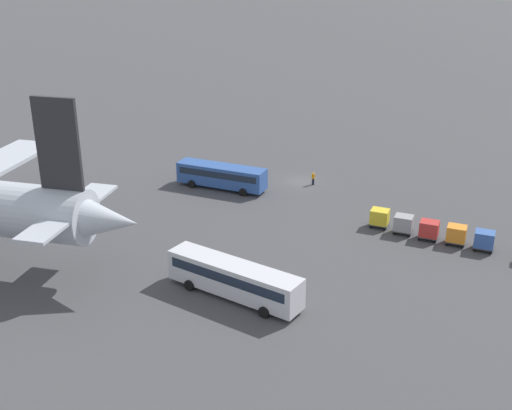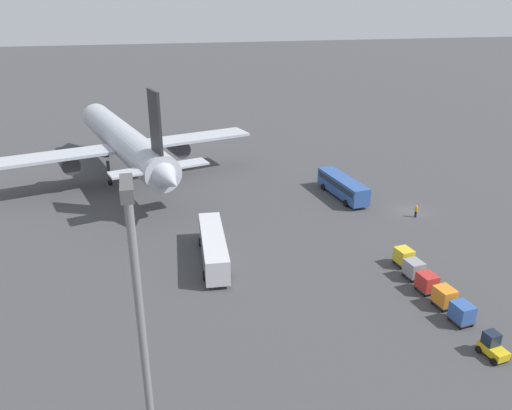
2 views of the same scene
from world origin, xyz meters
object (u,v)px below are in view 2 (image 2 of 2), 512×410
Objects in this scene: shuttle_bus_near at (343,185)px; shuttle_bus_far at (213,246)px; worker_person at (416,211)px; cargo_cart_blue at (462,312)px; baggage_tug at (493,346)px; cargo_cart_orange at (444,296)px; cargo_cart_red at (427,282)px; cargo_cart_grey at (414,268)px; cargo_cart_yellow at (404,256)px; airplane at (124,141)px.

shuttle_bus_near is 0.89× the size of shuttle_bus_far.
worker_person is 0.80× the size of cargo_cart_blue.
cargo_cart_orange is (7.35, -0.26, 0.25)m from baggage_tug.
cargo_cart_blue is (-22.89, 8.91, 0.32)m from worker_person.
shuttle_bus_far is 24.90m from cargo_cart_orange.
cargo_cart_red is 1.00× the size of cargo_cart_grey.
shuttle_bus_far is 6.06× the size of cargo_cart_yellow.
baggage_tug is 4.59m from cargo_cart_blue.
cargo_cart_yellow is (11.11, -0.35, 0.00)m from cargo_cart_blue.
cargo_cart_red is at bearing 177.22° from cargo_cart_grey.
cargo_cart_orange is at bearing -120.84° from shuttle_bus_far.
shuttle_bus_far is at bearing 72.91° from cargo_cart_yellow.
cargo_cart_yellow is at bearing -7.94° from cargo_cart_grey.
cargo_cart_blue is (-17.41, -20.13, -0.75)m from shuttle_bus_far.
cargo_cart_blue is at bearing -10.47° from baggage_tug.
cargo_cart_grey is at bearing 169.36° from shuttle_bus_near.
shuttle_bus_far is at bearing 34.86° from baggage_tug.
cargo_cart_blue is 5.56m from cargo_cart_red.
baggage_tug is 10.14m from cargo_cart_red.
cargo_cart_grey and cargo_cart_yellow have the same top height.
baggage_tug is 1.17× the size of cargo_cart_red.
baggage_tug reaches higher than worker_person.
worker_person is at bearing -74.16° from shuttle_bus_far.
shuttle_bus_far is at bearing 65.70° from cargo_cart_grey.
worker_person is 0.80× the size of cargo_cart_orange.
shuttle_bus_far reaches higher than shuttle_bus_near.
cargo_cart_grey is 1.00× the size of cargo_cart_yellow.
cargo_cart_red is at bearing 174.63° from cargo_cart_yellow.
worker_person is at bearing -23.90° from cargo_cart_orange.
baggage_tug is at bearing -165.94° from airplane.
cargo_cart_grey is at bearing -158.59° from airplane.
baggage_tug is 28.95m from worker_person.
worker_person is 24.56m from cargo_cart_blue.
cargo_cart_grey is at bearing 172.06° from cargo_cart_yellow.
cargo_cart_red reaches higher than worker_person.
cargo_cart_orange is 1.00× the size of cargo_cart_grey.
worker_person is at bearing -25.73° from baggage_tug.
airplane reaches higher than cargo_cart_blue.
cargo_cart_blue is 1.00× the size of cargo_cart_orange.
shuttle_bus_near reaches higher than cargo_cart_red.
cargo_cart_grey is 2.80m from cargo_cart_yellow.
baggage_tug is at bearing 170.82° from shuttle_bus_near.
cargo_cart_red and cargo_cart_grey have the same top height.
cargo_cart_red is (2.78, 0.18, 0.00)m from cargo_cart_orange.
shuttle_bus_near reaches higher than cargo_cart_blue.
cargo_cart_red is at bearing -7.72° from baggage_tug.
baggage_tug is (-21.98, -19.88, -1.00)m from shuttle_bus_far.
cargo_cart_yellow is at bearing 169.72° from shuttle_bus_near.
shuttle_bus_far is (-15.10, 22.28, 0.12)m from shuttle_bus_near.
baggage_tug is (-53.19, -29.02, -5.55)m from airplane.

